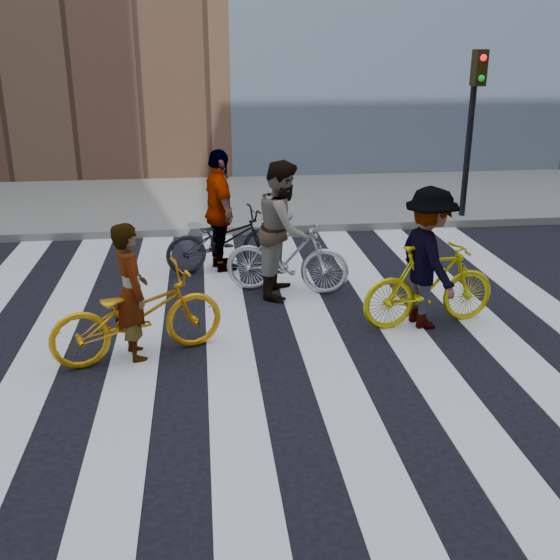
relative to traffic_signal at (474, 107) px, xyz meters
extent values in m
plane|color=black|center=(-4.40, -5.32, -2.28)|extent=(100.00, 100.00, 0.00)
cube|color=slate|center=(-4.40, 2.18, -2.20)|extent=(100.00, 5.00, 0.15)
cube|color=silver|center=(-7.15, -5.32, -2.27)|extent=(0.55, 10.00, 0.01)
cube|color=silver|center=(-6.05, -5.32, -2.27)|extent=(0.55, 10.00, 0.01)
cube|color=silver|center=(-4.95, -5.32, -2.27)|extent=(0.55, 10.00, 0.01)
cube|color=silver|center=(-3.85, -5.32, -2.27)|extent=(0.55, 10.00, 0.01)
cube|color=silver|center=(-2.75, -5.32, -2.27)|extent=(0.55, 10.00, 0.01)
cube|color=silver|center=(-1.65, -5.32, -2.27)|extent=(0.55, 10.00, 0.01)
cylinder|color=black|center=(0.00, 0.08, -0.68)|extent=(0.12, 0.12, 3.20)
cube|color=black|center=(0.00, -0.07, 0.72)|extent=(0.22, 0.28, 0.65)
sphere|color=red|center=(0.00, -0.22, 0.90)|extent=(0.12, 0.12, 0.12)
sphere|color=#0CCC26|center=(0.00, -0.22, 0.54)|extent=(0.12, 0.12, 0.12)
imported|color=orange|center=(-5.99, -5.28, -1.76)|extent=(2.11, 1.31, 1.05)
imported|color=#B4B8BF|center=(-4.03, -3.43, -1.74)|extent=(1.86, 0.98, 1.08)
imported|color=#D0BF0B|center=(-2.38, -4.80, -1.74)|extent=(1.85, 0.76, 1.08)
imported|color=black|center=(-4.89, -2.30, -1.79)|extent=(1.98, 1.09, 0.99)
imported|color=slate|center=(-6.04, -5.28, -1.48)|extent=(0.55, 0.68, 1.60)
imported|color=slate|center=(-4.08, -3.43, -1.32)|extent=(0.96, 1.10, 1.93)
imported|color=slate|center=(-2.43, -4.80, -1.38)|extent=(0.83, 1.25, 1.80)
imported|color=slate|center=(-4.94, -2.30, -1.32)|extent=(0.73, 1.21, 1.92)
camera|label=1|loc=(-5.20, -12.29, 1.15)|focal=42.00mm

